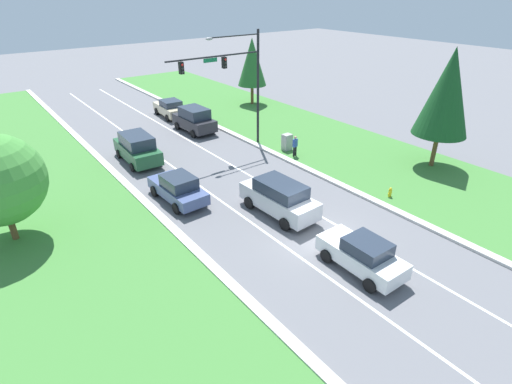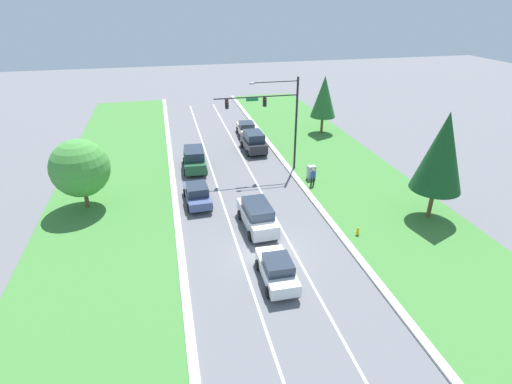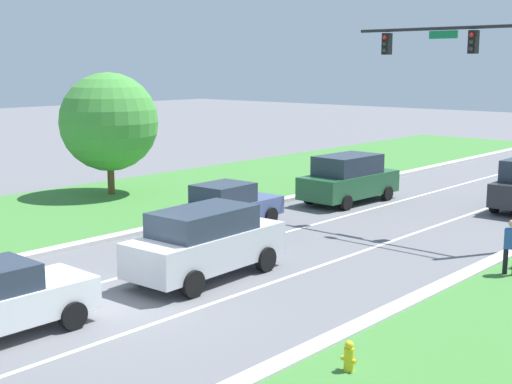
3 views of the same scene
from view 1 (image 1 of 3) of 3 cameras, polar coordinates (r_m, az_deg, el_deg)
name	(u,v)px [view 1 (image 1 of 3)]	position (r m, az deg, el deg)	size (l,w,h in m)	color
ground_plane	(315,237)	(21.37, 8.43, -6.44)	(160.00, 160.00, 0.00)	slate
curb_strip_right	(383,205)	(25.19, 17.62, -1.72)	(0.50, 90.00, 0.15)	beige
curb_strip_left	(225,279)	(18.43, -4.44, -12.25)	(0.50, 90.00, 0.15)	beige
grass_verge_right	(431,182)	(29.31, 23.77, 1.32)	(10.00, 90.00, 0.08)	#427F38
grass_verge_left	(109,334)	(17.04, -20.21, -18.49)	(10.00, 90.00, 0.08)	#427F38
lane_stripe_inner_left	(289,250)	(20.32, 4.78, -8.20)	(0.14, 81.00, 0.01)	white
lane_stripe_inner_right	(338,226)	(22.51, 11.70, -4.83)	(0.14, 81.00, 0.01)	white
traffic_signal_mast	(236,74)	(31.08, -2.90, 16.46)	(7.79, 0.41, 8.92)	black
champagne_sedan	(170,108)	(41.53, -12.14, 11.63)	(2.26, 4.58, 1.70)	beige
forest_suv	(137,148)	(30.96, -16.59, 6.03)	(2.36, 5.03, 2.13)	#235633
white_sedan	(362,255)	(19.13, 14.95, -8.64)	(1.99, 4.23, 1.69)	white
charcoal_suv	(194,120)	(36.61, -8.80, 10.19)	(2.31, 4.62, 2.19)	#28282D
slate_blue_sedan	(178,188)	(24.67, -11.09, 0.55)	(2.14, 4.58, 1.72)	#475684
silver_suv	(279,197)	(22.76, 3.35, -0.77)	(2.26, 5.07, 2.04)	silver
utility_cabinet	(287,142)	(32.01, 4.44, 7.06)	(0.70, 0.60, 1.36)	#9E9E99
pedestrian	(295,145)	(30.73, 5.60, 6.64)	(0.42, 0.31, 1.69)	black
fire_hydrant	(390,193)	(26.13, 18.60, -0.11)	(0.34, 0.20, 0.70)	gold
conifer_near_right_tree	(252,62)	(44.36, -0.57, 18.08)	(3.05, 3.05, 6.99)	brown
conifer_far_right_tree	(447,92)	(30.38, 25.64, 12.70)	(3.68, 3.68, 8.36)	brown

